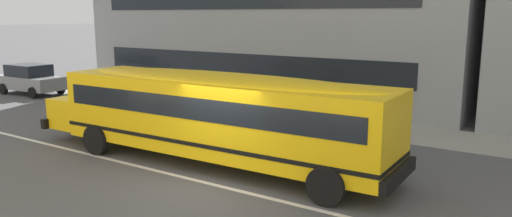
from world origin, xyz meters
The scene contains 5 objects.
ground_plane centered at (0.00, 0.00, 0.00)m, with size 400.00×400.00×0.00m, color #4C4C4F.
sidewalk_far centered at (0.00, 8.34, 0.01)m, with size 120.00×3.00×0.01m, color gray.
lane_centreline centered at (0.00, 0.00, 0.00)m, with size 110.00×0.16×0.01m, color silver.
school_bus centered at (-1.17, 1.41, 1.60)m, with size 12.08×2.87×2.69m.
parked_car_grey_near_corner centered at (-17.55, 5.85, 0.84)m, with size 3.97×2.02×1.64m.
Camera 1 is at (7.56, -9.34, 4.31)m, focal length 34.25 mm.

